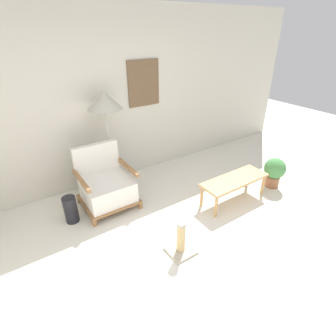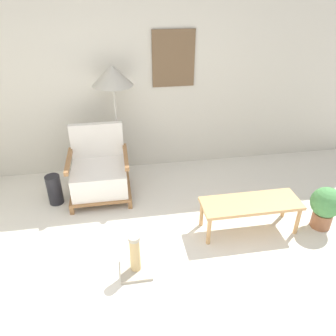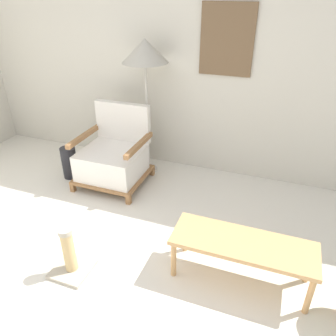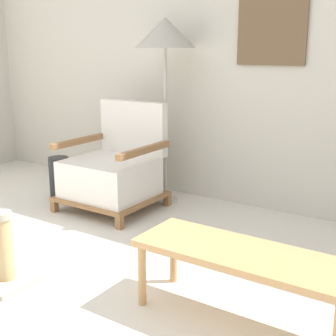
{
  "view_description": "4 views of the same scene",
  "coord_description": "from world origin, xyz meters",
  "px_view_note": "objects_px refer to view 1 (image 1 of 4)",
  "views": [
    {
      "loc": [
        -1.52,
        -1.37,
        2.37
      ],
      "look_at": [
        0.36,
        1.4,
        0.55
      ],
      "focal_mm": 28.0,
      "sensor_mm": 36.0,
      "label": 1
    },
    {
      "loc": [
        -0.18,
        -1.84,
        2.47
      ],
      "look_at": [
        0.36,
        1.4,
        0.55
      ],
      "focal_mm": 35.0,
      "sensor_mm": 36.0,
      "label": 2
    },
    {
      "loc": [
        1.29,
        -1.11,
        2.05
      ],
      "look_at": [
        0.36,
        1.4,
        0.55
      ],
      "focal_mm": 35.0,
      "sensor_mm": 36.0,
      "label": 3
    },
    {
      "loc": [
        2.02,
        -1.11,
        1.33
      ],
      "look_at": [
        0.36,
        1.4,
        0.55
      ],
      "focal_mm": 50.0,
      "sensor_mm": 36.0,
      "label": 4
    }
  ],
  "objects_px": {
    "potted_plant": "(274,171)",
    "vase": "(71,210)",
    "floor_lamp": "(105,103)",
    "scratching_post": "(181,242)",
    "armchair": "(106,186)",
    "coffee_table": "(235,182)"
  },
  "relations": [
    {
      "from": "potted_plant",
      "to": "scratching_post",
      "type": "distance_m",
      "value": 2.16
    },
    {
      "from": "armchair",
      "to": "coffee_table",
      "type": "distance_m",
      "value": 1.89
    },
    {
      "from": "vase",
      "to": "potted_plant",
      "type": "relative_size",
      "value": 0.76
    },
    {
      "from": "vase",
      "to": "coffee_table",
      "type": "bearing_deg",
      "value": -21.9
    },
    {
      "from": "coffee_table",
      "to": "potted_plant",
      "type": "bearing_deg",
      "value": -6.05
    },
    {
      "from": "potted_plant",
      "to": "vase",
      "type": "bearing_deg",
      "value": 162.26
    },
    {
      "from": "potted_plant",
      "to": "scratching_post",
      "type": "height_order",
      "value": "potted_plant"
    },
    {
      "from": "floor_lamp",
      "to": "potted_plant",
      "type": "relative_size",
      "value": 3.11
    },
    {
      "from": "potted_plant",
      "to": "scratching_post",
      "type": "relative_size",
      "value": 1.16
    },
    {
      "from": "floor_lamp",
      "to": "scratching_post",
      "type": "relative_size",
      "value": 3.59
    },
    {
      "from": "vase",
      "to": "scratching_post",
      "type": "xyz_separation_m",
      "value": [
        0.9,
        -1.28,
        -0.04
      ]
    },
    {
      "from": "floor_lamp",
      "to": "potted_plant",
      "type": "distance_m",
      "value": 2.86
    },
    {
      "from": "scratching_post",
      "to": "potted_plant",
      "type": "bearing_deg",
      "value": 8.34
    },
    {
      "from": "vase",
      "to": "potted_plant",
      "type": "xyz_separation_m",
      "value": [
        3.03,
        -0.97,
        0.1
      ]
    },
    {
      "from": "vase",
      "to": "potted_plant",
      "type": "height_order",
      "value": "potted_plant"
    },
    {
      "from": "armchair",
      "to": "coffee_table",
      "type": "bearing_deg",
      "value": -30.73
    },
    {
      "from": "coffee_table",
      "to": "potted_plant",
      "type": "distance_m",
      "value": 0.85
    },
    {
      "from": "floor_lamp",
      "to": "coffee_table",
      "type": "relative_size",
      "value": 1.45
    },
    {
      "from": "floor_lamp",
      "to": "scratching_post",
      "type": "xyz_separation_m",
      "value": [
        0.07,
        -1.76,
        -1.26
      ]
    },
    {
      "from": "floor_lamp",
      "to": "vase",
      "type": "xyz_separation_m",
      "value": [
        -0.83,
        -0.47,
        -1.21
      ]
    },
    {
      "from": "vase",
      "to": "scratching_post",
      "type": "relative_size",
      "value": 0.88
    },
    {
      "from": "coffee_table",
      "to": "potted_plant",
      "type": "relative_size",
      "value": 2.14
    }
  ]
}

